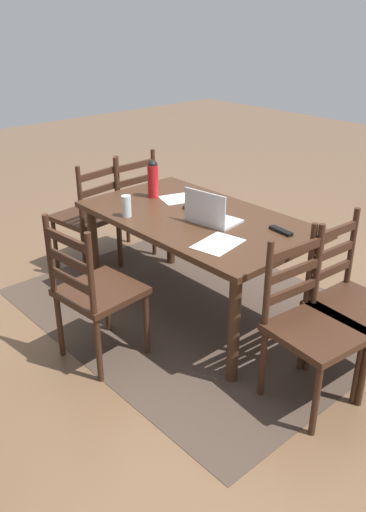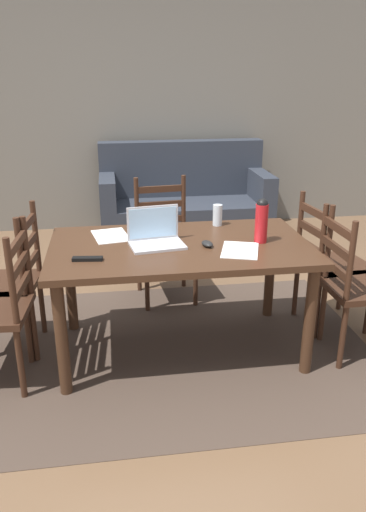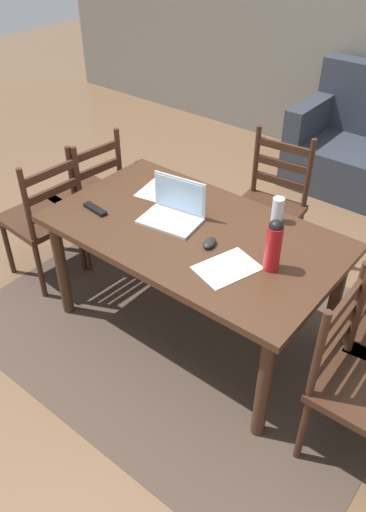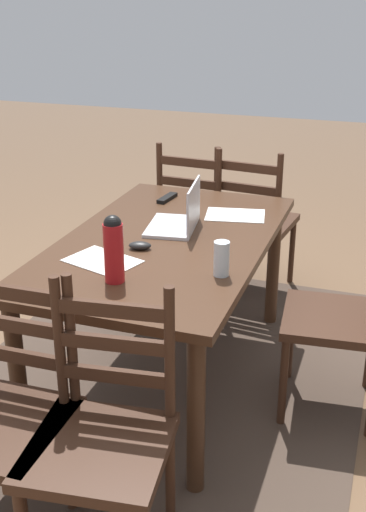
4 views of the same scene
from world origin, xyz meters
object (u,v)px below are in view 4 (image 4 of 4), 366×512
chair_far_head (343,318)px  computer_mouse (140,245)px  drinking_glass (222,259)px  dining_table (166,256)px  water_bottle (114,248)px  chair_left_far (254,222)px  tv_remote (167,198)px  laptop (181,217)px  chair_right_far (102,439)px  chair_left_near (198,216)px  chair_right_near (5,416)px

chair_far_head → computer_mouse: (0.16, -0.89, 0.29)m
drinking_glass → dining_table: bearing=-131.1°
dining_table → water_bottle: (0.50, -0.03, 0.23)m
computer_mouse → drinking_glass: bearing=56.4°
chair_left_far → tv_remote: chair_left_far is taller
laptop → water_bottle: bearing=-4.7°
dining_table → drinking_glass: 0.49m
tv_remote → computer_mouse: bearing=-73.0°
chair_left_far → computer_mouse: chair_left_far is taller
chair_left_far → laptop: 1.00m
dining_table → water_bottle: water_bottle is taller
laptop → drinking_glass: (0.46, 0.33, 0.01)m
water_bottle → drinking_glass: 0.43m
tv_remote → chair_right_far: bearing=-70.6°
tv_remote → chair_left_near: bearing=95.5°
tv_remote → water_bottle: bearing=-74.5°
chair_left_far → chair_right_far: same height
chair_left_far → chair_right_near: 2.20m
chair_left_far → water_bottle: size_ratio=3.45×
chair_right_near → computer_mouse: chair_right_near is taller
chair_far_head → computer_mouse: chair_far_head is taller
chair_far_head → drinking_glass: size_ratio=6.58×
drinking_glass → tv_remote: 1.02m
chair_left_near → tv_remote: 0.60m
laptop → tv_remote: size_ratio=2.05×
chair_left_near → tv_remote: (0.53, -0.01, 0.28)m
chair_right_far → chair_left_far: bearing=180.0°
chair_far_head → dining_table: bearing=-89.7°
chair_left_far → drinking_glass: size_ratio=6.58×
chair_left_far → tv_remote: bearing=-35.3°
laptop → tv_remote: (-0.40, -0.22, -0.05)m
chair_left_near → chair_far_head: size_ratio=1.00×
chair_left_far → drinking_glass: bearing=7.1°
chair_right_far → laptop: (-1.24, -0.15, 0.33)m
chair_left_near → drinking_glass: size_ratio=6.58×
chair_right_near → laptop: 1.29m
chair_far_head → tv_remote: (-0.55, -1.03, 0.28)m
chair_right_near → chair_far_head: bearing=137.0°
chair_left_near → drinking_glass: 1.53m
chair_left_far → computer_mouse: bearing=-11.1°
chair_right_near → laptop: size_ratio=2.72×
water_bottle → computer_mouse: 0.37m
chair_far_head → laptop: 0.88m
chair_left_far → laptop: laptop is taller
chair_left_far → water_bottle: bearing=-7.5°
chair_left_far → tv_remote: (0.53, -0.38, 0.28)m
chair_right_near → chair_right_far: size_ratio=1.00×
laptop → water_bottle: (0.65, -0.05, 0.09)m
chair_right_near → computer_mouse: 0.98m
chair_right_near → water_bottle: size_ratio=3.45×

